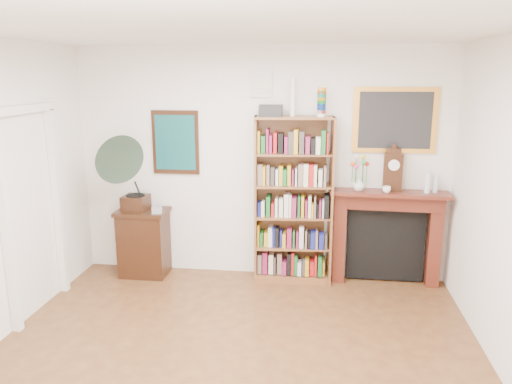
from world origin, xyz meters
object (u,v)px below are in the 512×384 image
(side_cabinet, at_px, (144,242))
(teacup, at_px, (387,190))
(bookshelf, at_px, (293,191))
(bottle_right, at_px, (435,184))
(mantel_clock, at_px, (393,170))
(gramophone, at_px, (129,169))
(cd_stack, at_px, (157,210))
(flower_vase, at_px, (359,184))
(bottle_left, at_px, (428,183))
(fireplace, at_px, (387,229))

(side_cabinet, relative_size, teacup, 8.69)
(bookshelf, distance_m, bottle_right, 1.63)
(mantel_clock, bearing_deg, gramophone, -169.17)
(cd_stack, bearing_deg, bookshelf, 5.67)
(bookshelf, relative_size, flower_vase, 14.90)
(gramophone, xyz_separation_m, bottle_left, (3.45, 0.21, -0.11))
(cd_stack, height_order, bottle_left, bottle_left)
(cd_stack, relative_size, flower_vase, 0.78)
(cd_stack, distance_m, mantel_clock, 2.82)
(mantel_clock, bearing_deg, fireplace, 147.97)
(bookshelf, bearing_deg, flower_vase, -3.93)
(side_cabinet, relative_size, flower_vase, 5.43)
(gramophone, bearing_deg, side_cabinet, 62.84)
(flower_vase, height_order, bottle_left, bottle_left)
(gramophone, xyz_separation_m, cd_stack, (0.31, 0.04, -0.50))
(fireplace, height_order, mantel_clock, mantel_clock)
(bookshelf, xyz_separation_m, bottle_right, (1.62, 0.05, 0.13))
(flower_vase, relative_size, teacup, 1.60)
(fireplace, relative_size, flower_vase, 8.85)
(gramophone, bearing_deg, bottle_right, 6.57)
(mantel_clock, xyz_separation_m, bottle_right, (0.48, -0.01, -0.14))
(bookshelf, height_order, bottle_right, bookshelf)
(flower_vase, bearing_deg, mantel_clock, 6.79)
(bookshelf, xyz_separation_m, teacup, (1.07, -0.05, 0.06))
(bookshelf, relative_size, bottle_left, 9.58)
(flower_vase, xyz_separation_m, bottle_left, (0.77, -0.01, 0.04))
(fireplace, relative_size, mantel_clock, 2.73)
(cd_stack, bearing_deg, mantel_clock, 4.66)
(side_cabinet, relative_size, fireplace, 0.61)
(cd_stack, height_order, mantel_clock, mantel_clock)
(mantel_clock, height_order, teacup, mantel_clock)
(cd_stack, bearing_deg, gramophone, -171.80)
(teacup, bearing_deg, bottle_left, 6.83)
(side_cabinet, height_order, fireplace, fireplace)
(flower_vase, distance_m, bottle_left, 0.77)
(bottle_right, bearing_deg, side_cabinet, -178.15)
(side_cabinet, height_order, flower_vase, flower_vase)
(side_cabinet, bearing_deg, teacup, -0.03)
(bookshelf, xyz_separation_m, fireplace, (1.12, 0.08, -0.44))
(gramophone, height_order, teacup, gramophone)
(cd_stack, height_order, teacup, teacup)
(bookshelf, distance_m, flower_vase, 0.77)
(side_cabinet, height_order, bottle_right, bottle_right)
(cd_stack, relative_size, bottle_right, 0.60)
(side_cabinet, xyz_separation_m, bottle_left, (3.37, 0.07, 0.84))
(teacup, bearing_deg, cd_stack, -177.57)
(bookshelf, relative_size, mantel_clock, 4.60)
(side_cabinet, bearing_deg, flower_vase, 1.44)
(side_cabinet, height_order, bottle_left, bottle_left)
(bottle_left, bearing_deg, flower_vase, 179.18)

